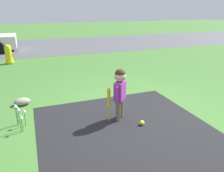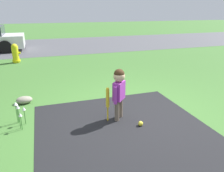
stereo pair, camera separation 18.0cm
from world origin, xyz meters
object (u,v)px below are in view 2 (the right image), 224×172
child (119,87)px  baseball_bat (108,99)px  fire_hydrant (15,53)px  sports_ball (141,124)px

child → baseball_bat: (-0.22, -0.01, -0.20)m
baseball_bat → child: bearing=2.2°
fire_hydrant → sports_ball: bearing=-67.2°
fire_hydrant → baseball_bat: bearing=-70.3°
child → fire_hydrant: 5.88m
sports_ball → fire_hydrant: (-2.45, 5.82, 0.31)m
child → sports_ball: bearing=-100.5°
child → fire_hydrant: bearing=64.6°
child → fire_hydrant: size_ratio=1.35×
child → baseball_bat: bearing=135.1°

